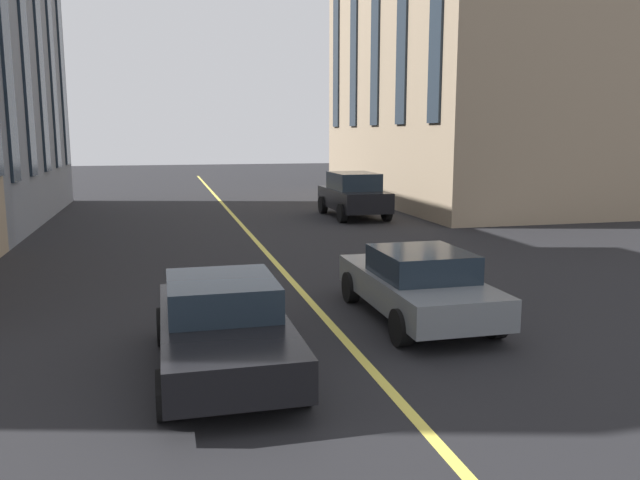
# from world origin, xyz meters

# --- Properties ---
(lane_centre_line) EXTENTS (80.00, 0.16, 0.01)m
(lane_centre_line) POSITION_xyz_m (20.00, 0.00, 0.00)
(lane_centre_line) COLOR #D8C64C
(lane_centre_line) RESTS_ON ground_plane
(car_black_parked_a) EXTENTS (4.40, 1.95, 1.37)m
(car_black_parked_a) POSITION_xyz_m (15.05, 2.14, 0.70)
(car_black_parked_a) COLOR black
(car_black_parked_a) RESTS_ON ground_plane
(car_black_mid) EXTENTS (4.70, 2.14, 1.88)m
(car_black_mid) POSITION_xyz_m (31.57, -4.90, 0.97)
(car_black_mid) COLOR black
(car_black_mid) RESTS_ON ground_plane
(car_grey_trailing) EXTENTS (4.40, 1.95, 1.37)m
(car_grey_trailing) POSITION_xyz_m (16.85, -1.68, 0.70)
(car_grey_trailing) COLOR slate
(car_grey_trailing) RESTS_ON ground_plane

